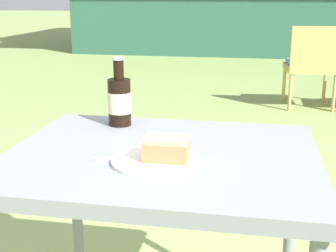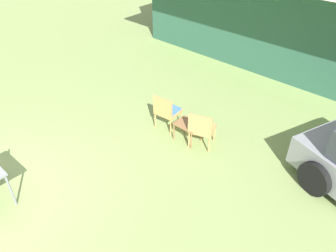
# 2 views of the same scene
# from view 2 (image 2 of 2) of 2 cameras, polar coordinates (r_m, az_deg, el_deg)

# --- Properties ---
(cabin_building) EXTENTS (8.34, 5.69, 3.40)m
(cabin_building) POSITION_cam_2_polar(r_m,az_deg,el_deg) (11.90, 21.03, 19.85)
(cabin_building) COLOR #2D5B47
(cabin_building) RESTS_ON ground_plane
(wicker_chair_cushioned) EXTENTS (0.55, 0.53, 0.87)m
(wicker_chair_cushioned) POSITION_cam_2_polar(r_m,az_deg,el_deg) (7.47, -0.23, 2.82)
(wicker_chair_cushioned) COLOR tan
(wicker_chair_cushioned) RESTS_ON ground_plane
(wicker_chair_plain) EXTENTS (0.64, 0.62, 0.87)m
(wicker_chair_plain) POSITION_cam_2_polar(r_m,az_deg,el_deg) (6.94, 5.85, -0.28)
(wicker_chair_plain) COLOR tan
(wicker_chair_plain) RESTS_ON ground_plane
(garden_side_table) EXTENTS (0.54, 0.41, 0.45)m
(garden_side_table) POSITION_cam_2_polar(r_m,az_deg,el_deg) (7.15, 3.48, 0.02)
(garden_side_table) COLOR #996B42
(garden_side_table) RESTS_ON ground_plane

